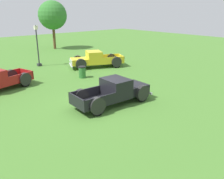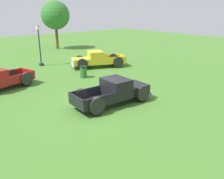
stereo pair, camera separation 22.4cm
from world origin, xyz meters
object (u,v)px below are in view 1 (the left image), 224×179
pickup_truck_behind_right (93,60)px  oak_tree_east (52,15)px  pickup_truck_foreground (117,91)px  lamp_post_near (37,45)px  trash_can (82,72)px

pickup_truck_behind_right → oak_tree_east: size_ratio=0.83×
pickup_truck_foreground → lamp_post_near: 12.29m
pickup_truck_foreground → lamp_post_near: bearing=86.6°
pickup_truck_behind_right → oak_tree_east: 13.41m
pickup_truck_foreground → oak_tree_east: size_ratio=0.78×
pickup_truck_behind_right → oak_tree_east: (2.64, 12.60, 3.76)m
lamp_post_near → trash_can: (0.81, -6.30, -1.58)m
lamp_post_near → oak_tree_east: oak_tree_east is taller
lamp_post_near → trash_can: 6.54m
pickup_truck_behind_right → lamp_post_near: 5.58m
pickup_truck_behind_right → lamp_post_near: (-3.69, 3.98, 1.32)m
pickup_truck_foreground → lamp_post_near: (0.73, 12.20, 1.34)m
trash_can → oak_tree_east: size_ratio=0.15×
oak_tree_east → pickup_truck_behind_right: bearing=-101.8°
trash_can → oak_tree_east: bearing=69.7°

